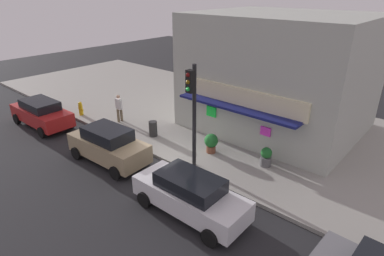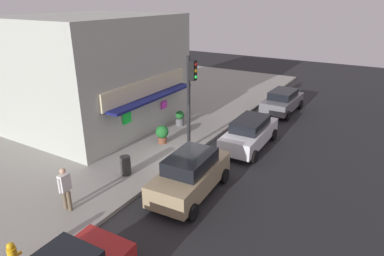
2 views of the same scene
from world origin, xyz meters
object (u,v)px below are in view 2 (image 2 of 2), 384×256
(trash_can, at_px, (126,165))
(parked_car_white, at_px, (250,133))
(potted_plant_by_doorway, at_px, (162,133))
(traffic_light, at_px, (190,91))
(fire_hydrant, at_px, (13,256))
(potted_plant_by_window, at_px, (180,118))
(parked_car_tan, at_px, (191,174))
(parked_car_grey, at_px, (282,101))
(pedestrian, at_px, (65,187))

(trash_can, distance_m, parked_car_white, 6.79)
(potted_plant_by_doorway, distance_m, parked_car_white, 4.64)
(traffic_light, xyz_separation_m, fire_hydrant, (-9.71, 0.10, -2.62))
(trash_can, xyz_separation_m, potted_plant_by_window, (6.34, 1.23, 0.03))
(parked_car_white, height_order, parked_car_tan, parked_car_tan)
(potted_plant_by_doorway, relative_size, parked_car_grey, 0.24)
(trash_can, distance_m, parked_car_grey, 12.88)
(pedestrian, xyz_separation_m, potted_plant_by_doorway, (6.74, 0.52, -0.37))
(traffic_light, xyz_separation_m, pedestrian, (-6.94, 1.12, -2.13))
(traffic_light, xyz_separation_m, parked_car_grey, (8.64, -2.20, -2.42))
(potted_plant_by_doorway, height_order, parked_car_grey, parked_car_grey)
(fire_hydrant, bearing_deg, potted_plant_by_doorway, 9.18)
(parked_car_grey, bearing_deg, potted_plant_by_doorway, 156.54)
(traffic_light, distance_m, parked_car_tan, 4.70)
(potted_plant_by_doorway, xyz_separation_m, parked_car_grey, (8.85, -3.84, 0.08))
(trash_can, xyz_separation_m, potted_plant_by_doorway, (3.62, 0.60, 0.13))
(trash_can, relative_size, parked_car_grey, 0.20)
(potted_plant_by_window, relative_size, parked_car_grey, 0.22)
(trash_can, bearing_deg, potted_plant_by_doorway, 9.45)
(trash_can, xyz_separation_m, parked_car_white, (5.83, -3.48, 0.23))
(traffic_light, relative_size, pedestrian, 2.78)
(potted_plant_by_window, bearing_deg, parked_car_white, -96.18)
(fire_hydrant, xyz_separation_m, pedestrian, (2.77, 1.02, 0.49))
(parked_car_tan, bearing_deg, fire_hydrant, 160.46)
(traffic_light, bearing_deg, parked_car_white, -50.51)
(trash_can, relative_size, parked_car_tan, 0.20)
(potted_plant_by_doorway, relative_size, parked_car_white, 0.22)
(parked_car_white, bearing_deg, traffic_light, 129.49)
(fire_hydrant, relative_size, potted_plant_by_window, 0.98)
(potted_plant_by_window, bearing_deg, parked_car_tan, -144.02)
(potted_plant_by_doorway, bearing_deg, parked_car_tan, -131.40)
(parked_car_tan, bearing_deg, trash_can, 95.86)
(potted_plant_by_window, bearing_deg, trash_can, -169.00)
(potted_plant_by_window, relative_size, parked_car_tan, 0.22)
(fire_hydrant, relative_size, parked_car_white, 0.20)
(pedestrian, bearing_deg, parked_car_grey, -12.02)
(parked_car_tan, bearing_deg, parked_car_grey, -0.47)
(traffic_light, bearing_deg, fire_hydrant, 179.39)
(traffic_light, xyz_separation_m, parked_car_tan, (-3.50, -2.10, -2.33))
(trash_can, relative_size, parked_car_white, 0.19)
(pedestrian, bearing_deg, potted_plant_by_doorway, 4.42)
(potted_plant_by_doorway, bearing_deg, parked_car_grey, -23.46)
(fire_hydrant, distance_m, potted_plant_by_doorway, 9.63)
(fire_hydrant, distance_m, parked_car_grey, 18.50)
(pedestrian, bearing_deg, trash_can, -1.50)
(trash_can, distance_m, potted_plant_by_window, 6.46)
(fire_hydrant, xyz_separation_m, trash_can, (5.89, 0.93, -0.01))
(fire_hydrant, relative_size, pedestrian, 0.53)
(potted_plant_by_doorway, distance_m, parked_car_grey, 9.65)
(pedestrian, xyz_separation_m, parked_car_grey, (15.58, -3.32, -0.29))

